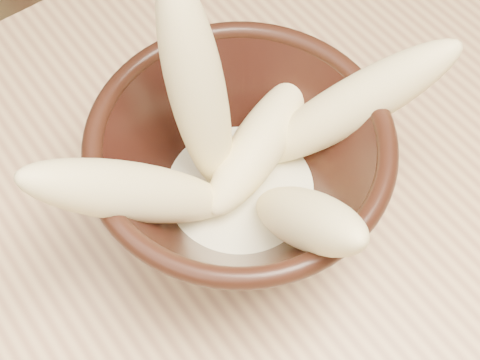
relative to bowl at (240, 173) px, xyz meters
name	(u,v)px	position (x,y,z in m)	size (l,w,h in m)	color
bowl	(240,173)	(0.00, 0.00, 0.00)	(0.21, 0.21, 0.11)	black
milk_puddle	(240,192)	(0.00, 0.00, -0.03)	(0.12, 0.12, 0.02)	beige
banana_upright	(197,90)	(-0.01, 0.04, 0.06)	(0.04, 0.04, 0.17)	#F0DF8E
banana_left	(136,192)	(-0.07, 0.01, 0.03)	(0.04, 0.04, 0.17)	#F0DF8E
banana_right	(352,106)	(0.08, -0.02, 0.03)	(0.04, 0.04, 0.17)	#F0DF8E
banana_across	(260,143)	(0.03, 0.01, 0.00)	(0.04, 0.04, 0.13)	#F0DF8E
banana_front	(306,219)	(0.00, -0.07, 0.03)	(0.04, 0.04, 0.14)	#F0DF8E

